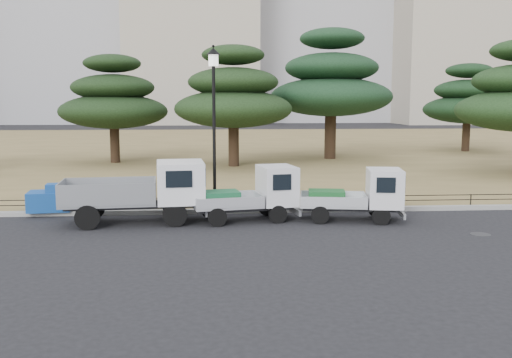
{
  "coord_description": "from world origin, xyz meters",
  "views": [
    {
      "loc": [
        -1.4,
        -17.31,
        3.97
      ],
      "look_at": [
        0.0,
        2.0,
        1.3
      ],
      "focal_mm": 40.0,
      "sensor_mm": 36.0,
      "label": 1
    }
  ],
  "objects": [
    {
      "name": "truck_large",
      "position": [
        -3.75,
        1.26,
        1.1
      ],
      "size": [
        4.7,
        2.21,
        1.99
      ],
      "rotation": [
        0.0,
        0.0,
        0.09
      ],
      "color": "black",
      "rests_on": "ground"
    },
    {
      "name": "pipe_fence",
      "position": [
        0.0,
        2.75,
        0.44
      ],
      "size": [
        38.0,
        0.04,
        0.4
      ],
      "color": "black",
      "rests_on": "lawn"
    },
    {
      "name": "truck_kei_front",
      "position": [
        -0.15,
        1.33,
        0.9
      ],
      "size": [
        3.6,
        2.02,
        1.8
      ],
      "rotation": [
        0.0,
        0.0,
        0.19
      ],
      "color": "black",
      "rests_on": "ground"
    },
    {
      "name": "pine_west_near",
      "position": [
        -7.57,
        18.44,
        3.96
      ],
      "size": [
        6.61,
        6.61,
        6.61
      ],
      "color": "black",
      "rests_on": "lawn"
    },
    {
      "name": "ground",
      "position": [
        0.0,
        0.0,
        0.0
      ],
      "size": [
        220.0,
        220.0,
        0.0
      ],
      "primitive_type": "plane",
      "color": "black"
    },
    {
      "name": "pine_east_far",
      "position": [
        17.63,
        24.66,
        3.95
      ],
      "size": [
        6.55,
        6.55,
        6.58
      ],
      "color": "black",
      "rests_on": "lawn"
    },
    {
      "name": "manhole",
      "position": [
        6.5,
        -1.2,
        0.01
      ],
      "size": [
        0.6,
        0.6,
        0.01
      ],
      "primitive_type": "cylinder",
      "color": "#2D2D30",
      "rests_on": "ground"
    },
    {
      "name": "pine_center_right",
      "position": [
        6.22,
        19.89,
        5.05
      ],
      "size": [
        7.97,
        7.97,
        8.46
      ],
      "color": "black",
      "rests_on": "lawn"
    },
    {
      "name": "lawn",
      "position": [
        0.0,
        30.6,
        0.07
      ],
      "size": [
        120.0,
        56.0,
        0.15
      ],
      "primitive_type": "cube",
      "color": "olive",
      "rests_on": "ground"
    },
    {
      "name": "truck_kei_rear",
      "position": [
        3.37,
        1.04,
        0.87
      ],
      "size": [
        3.49,
        1.9,
        1.73
      ],
      "rotation": [
        0.0,
        0.0,
        -0.16
      ],
      "color": "black",
      "rests_on": "ground"
    },
    {
      "name": "curb",
      "position": [
        0.0,
        2.6,
        0.08
      ],
      "size": [
        120.0,
        0.25,
        0.16
      ],
      "primitive_type": "cube",
      "color": "gray",
      "rests_on": "ground"
    },
    {
      "name": "tarp_pile",
      "position": [
        -7.15,
        2.8,
        0.53
      ],
      "size": [
        1.55,
        1.21,
        0.96
      ],
      "rotation": [
        0.0,
        0.0,
        0.11
      ],
      "color": "#144A9F",
      "rests_on": "lawn"
    },
    {
      "name": "pine_center_left",
      "position": [
        -0.3,
        15.99,
        4.19
      ],
      "size": [
        6.88,
        6.88,
        6.99
      ],
      "color": "black",
      "rests_on": "lawn"
    },
    {
      "name": "street_lamp",
      "position": [
        -1.42,
        2.9,
        3.96
      ],
      "size": [
        0.5,
        0.5,
        5.64
      ],
      "color": "black",
      "rests_on": "lawn"
    }
  ]
}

